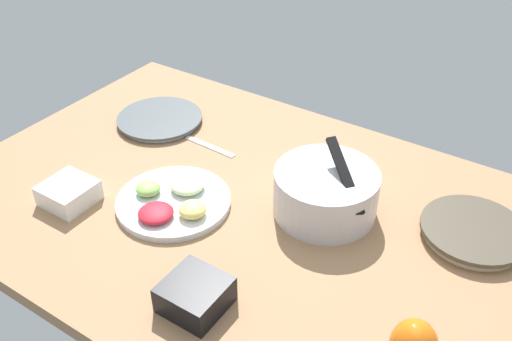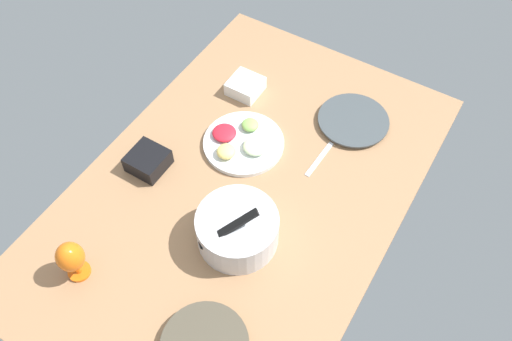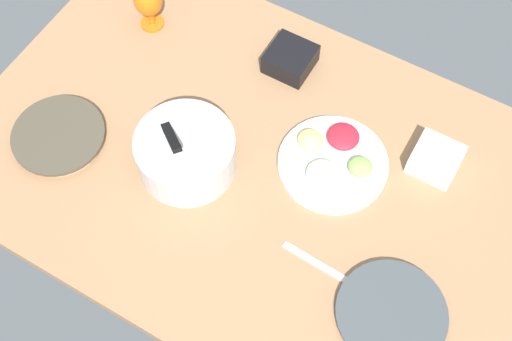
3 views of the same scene
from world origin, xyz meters
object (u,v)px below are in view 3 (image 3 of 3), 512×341
(hurricane_glass_orange, at_px, (148,1))
(square_bowl_black, at_px, (290,58))
(fruit_platter, at_px, (332,161))
(dinner_plate_left, at_px, (391,314))
(mixing_bowl, at_px, (186,152))
(square_bowl_white, at_px, (436,159))
(dinner_plate_right, at_px, (59,137))

(hurricane_glass_orange, xyz_separation_m, square_bowl_black, (-0.44, -0.07, -0.06))
(fruit_platter, relative_size, hurricane_glass_orange, 1.86)
(fruit_platter, height_order, hurricane_glass_orange, hurricane_glass_orange)
(dinner_plate_left, xyz_separation_m, fruit_platter, (0.31, -0.30, 0.01))
(mixing_bowl, bearing_deg, dinner_plate_left, 170.67)
(mixing_bowl, bearing_deg, square_bowl_white, -150.03)
(square_bowl_black, relative_size, square_bowl_white, 1.04)
(fruit_platter, bearing_deg, dinner_plate_left, 135.89)
(dinner_plate_left, relative_size, hurricane_glass_orange, 1.69)
(fruit_platter, relative_size, square_bowl_white, 2.43)
(mixing_bowl, xyz_separation_m, hurricane_glass_orange, (0.36, -0.36, 0.03))
(dinner_plate_left, relative_size, mixing_bowl, 1.03)
(fruit_platter, bearing_deg, hurricane_glass_orange, -13.23)
(dinner_plate_right, bearing_deg, mixing_bowl, -162.43)
(mixing_bowl, xyz_separation_m, fruit_platter, (-0.33, -0.19, -0.05))
(fruit_platter, height_order, square_bowl_black, square_bowl_black)
(dinner_plate_right, xyz_separation_m, square_bowl_white, (-0.92, -0.44, 0.01))
(mixing_bowl, xyz_separation_m, square_bowl_white, (-0.57, -0.33, -0.03))
(hurricane_glass_orange, height_order, square_bowl_white, hurricane_glass_orange)
(dinner_plate_right, distance_m, square_bowl_white, 1.02)
(dinner_plate_right, relative_size, square_bowl_white, 2.08)
(square_bowl_black, bearing_deg, square_bowl_white, 168.93)
(square_bowl_black, xyz_separation_m, square_bowl_white, (-0.49, 0.10, -0.01))
(mixing_bowl, xyz_separation_m, square_bowl_black, (-0.08, -0.43, -0.03))
(dinner_plate_right, xyz_separation_m, hurricane_glass_orange, (0.01, -0.47, 0.08))
(mixing_bowl, relative_size, fruit_platter, 0.88)
(hurricane_glass_orange, bearing_deg, square_bowl_white, 178.32)
(dinner_plate_left, height_order, hurricane_glass_orange, hurricane_glass_orange)
(square_bowl_white, bearing_deg, dinner_plate_right, 25.59)
(dinner_plate_left, height_order, square_bowl_white, square_bowl_white)
(mixing_bowl, height_order, hurricane_glass_orange, mixing_bowl)
(fruit_platter, bearing_deg, mixing_bowl, 30.14)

